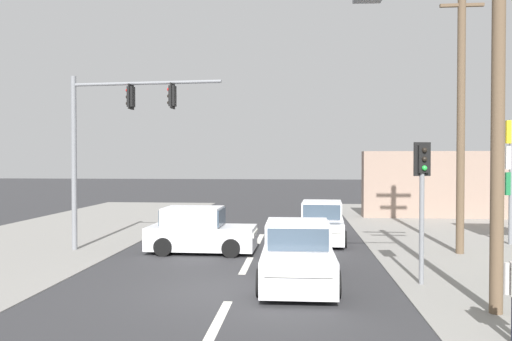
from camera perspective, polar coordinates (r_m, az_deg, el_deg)
The scene contains 12 objects.
ground_plane at distance 12.11m, azimuth -2.66°, elevation -13.71°, with size 140.00×140.00×0.00m, color #303033.
lane_dash_near at distance 10.21m, azimuth -4.22°, elevation -16.54°, with size 0.20×2.40×0.01m, color silver.
lane_dash_mid at distance 15.01m, azimuth -1.11°, elevation -10.77°, with size 0.20×2.40×0.01m, color silver.
lane_dash_far at distance 19.91m, azimuth 0.44°, elevation -7.80°, with size 0.20×2.40×0.01m, color silver.
utility_pole_foreground_right at distance 11.18m, azimuth 25.26°, elevation 10.02°, with size 3.78×0.40×8.99m.
utility_pole_midground_right at distance 17.87m, azimuth 22.38°, elevation 6.79°, with size 1.80×0.26×9.30m.
traffic_signal_mast at distance 17.72m, azimuth -16.42°, elevation 4.48°, with size 5.28×0.56×6.00m.
pedestal_signal_right_kerb at distance 13.04m, azimuth 18.45°, elevation -1.93°, with size 0.44×0.31×3.56m.
shopfront_wall_far at distance 29.20m, azimuth 23.85°, elevation -1.50°, with size 12.00×1.00×3.60m, color gray.
hatchback_crossing_left at distance 19.26m, azimuth 7.52°, elevation -6.02°, with size 1.93×3.71×1.53m.
hatchback_oncoming_near at distance 17.06m, azimuth -6.48°, elevation -6.95°, with size 3.66×1.82×1.53m.
sedan_kerbside_parked at distance 12.80m, azimuth 4.78°, elevation -9.67°, with size 1.94×4.26×1.56m.
Camera 1 is at (1.56, -11.60, 3.11)m, focal length 35.00 mm.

